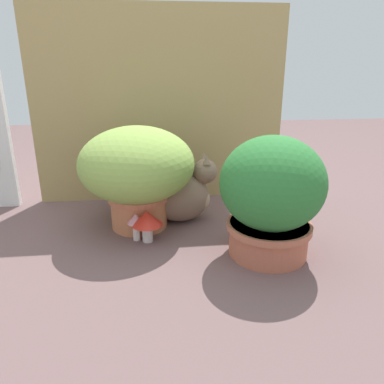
{
  "coord_description": "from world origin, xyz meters",
  "views": [
    {
      "loc": [
        0.0,
        -1.36,
        0.69
      ],
      "look_at": [
        0.17,
        0.05,
        0.18
      ],
      "focal_mm": 34.49,
      "sensor_mm": 36.0,
      "label": 1
    }
  ],
  "objects": [
    {
      "name": "mushroom_ornament_red",
      "position": [
        -0.02,
        -0.02,
        0.09
      ],
      "size": [
        0.12,
        0.12,
        0.13
      ],
      "color": "silver",
      "rests_on": "ground"
    },
    {
      "name": "grass_planter",
      "position": [
        -0.05,
        0.14,
        0.26
      ],
      "size": [
        0.48,
        0.48,
        0.44
      ],
      "color": "#C4714A",
      "rests_on": "ground"
    },
    {
      "name": "ground_plane",
      "position": [
        0.0,
        0.0,
        0.0
      ],
      "size": [
        6.0,
        6.0,
        0.0
      ],
      "primitive_type": "plane",
      "color": "#6A5050"
    },
    {
      "name": "leafy_planter",
      "position": [
        0.43,
        -0.17,
        0.23
      ],
      "size": [
        0.37,
        0.37,
        0.45
      ],
      "color": "#B66148",
      "rests_on": "ground"
    },
    {
      "name": "cat",
      "position": [
        0.15,
        0.18,
        0.12
      ],
      "size": [
        0.38,
        0.19,
        0.32
      ],
      "color": "#876B58",
      "rests_on": "ground"
    },
    {
      "name": "mushroom_ornament_pink",
      "position": [
        -0.06,
        0.0,
        0.08
      ],
      "size": [
        0.07,
        0.07,
        0.11
      ],
      "color": "silver",
      "rests_on": "ground"
    },
    {
      "name": "cardboard_backdrop",
      "position": [
        0.06,
        0.5,
        0.47
      ],
      "size": [
        1.24,
        0.03,
        0.94
      ],
      "primitive_type": "cube",
      "color": "tan",
      "rests_on": "ground"
    }
  ]
}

